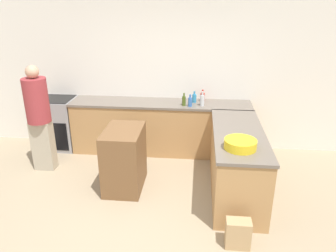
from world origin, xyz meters
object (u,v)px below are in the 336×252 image
Objects in this scene: range_oven at (60,123)px; hot_sauce_bottle at (202,97)px; dish_soap_bottle at (194,98)px; island_table at (124,159)px; vinegar_bottle_clear at (202,100)px; person_by_range at (39,115)px; paper_bag at (238,234)px; mixing_bowl at (240,144)px; olive_oil_bottle at (184,101)px; water_bottle_blue at (190,102)px.

hot_sauce_bottle is (2.60, 0.15, 0.54)m from range_oven.
island_table is at bearing -126.49° from dish_soap_bottle.
hot_sauce_bottle reaches higher than range_oven.
person_by_range is at bearing -164.38° from vinegar_bottle_clear.
range_oven is 1.04× the size of island_table.
hot_sauce_bottle reaches higher than paper_bag.
vinegar_bottle_clear is at bearing -2.72° from range_oven.
mixing_bowl is 1.83× the size of olive_oil_bottle.
water_bottle_blue reaches higher than island_table.
range_oven is at bearing 142.03° from paper_bag.
hot_sauce_bottle is 0.38m from water_bottle_blue.
olive_oil_bottle is (-0.77, 1.61, 0.03)m from mixing_bowl.
vinegar_bottle_clear reaches higher than water_bottle_blue.
paper_bag is at bearing -73.85° from water_bottle_blue.
water_bottle_blue is at bearing -167.34° from vinegar_bottle_clear.
person_by_range reaches higher than hot_sauce_bottle.
vinegar_bottle_clear is 0.23m from dish_soap_bottle.
vinegar_bottle_clear is 1.16× the size of olive_oil_bottle.
water_bottle_blue is (-0.66, 1.57, 0.02)m from mixing_bowl.
vinegar_bottle_clear is (-0.46, 1.62, 0.04)m from mixing_bowl.
olive_oil_bottle is at bearing 115.51° from mixing_bowl.
hot_sauce_bottle is at bearing 3.28° from range_oven.
olive_oil_bottle reaches higher than mixing_bowl.
hot_sauce_bottle is (1.11, 1.40, 0.56)m from island_table.
island_table is 3.64× the size of vinegar_bottle_clear.
island_table is 1.56m from person_by_range.
paper_bag is (0.64, -2.20, -0.84)m from water_bottle_blue.
person_by_range is at bearing -158.85° from hot_sauce_bottle.
vinegar_bottle_clear reaches higher than mixing_bowl.
mixing_bowl is 1.93× the size of water_bottle_blue.
olive_oil_bottle reaches higher than island_table.
dish_soap_bottle is 0.11× the size of person_by_range.
water_bottle_blue reaches higher than range_oven.
range_oven is at bearing 175.97° from water_bottle_blue.
person_by_range reaches higher than mixing_bowl.
range_oven is 2.36m from olive_oil_bottle.
olive_oil_bottle is 2.50m from paper_bag.
mixing_bowl is 3.13m from person_by_range.
mixing_bowl is 1.58× the size of vinegar_bottle_clear.
dish_soap_bottle reaches higher than range_oven.
person_by_range is (-2.39, -0.89, -0.09)m from dish_soap_bottle.
olive_oil_bottle is at bearing -131.62° from dish_soap_bottle.
range_oven is 4.79× the size of dish_soap_bottle.
vinegar_bottle_clear is (1.10, 1.12, 0.58)m from island_table.
vinegar_bottle_clear is 0.73× the size of paper_bag.
island_table is 1.48m from olive_oil_bottle.
mixing_bowl is at bearing -17.51° from island_table.
paper_bag is at bearing -76.74° from dish_soap_bottle.
vinegar_bottle_clear is 0.31m from olive_oil_bottle.
range_oven is 3.56m from mixing_bowl.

